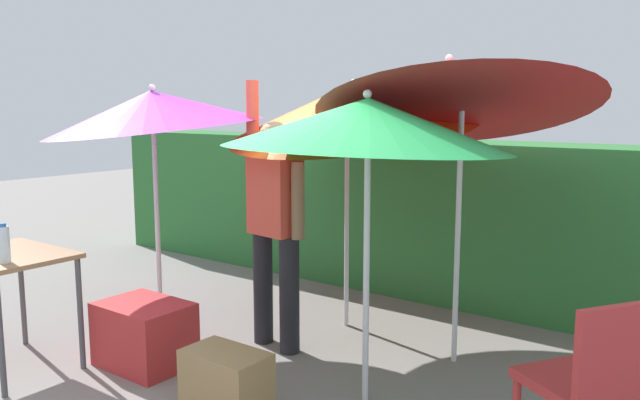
{
  "coord_description": "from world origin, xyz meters",
  "views": [
    {
      "loc": [
        2.43,
        -2.96,
        1.71
      ],
      "look_at": [
        0.0,
        0.3,
        1.1
      ],
      "focal_mm": 35.69,
      "sensor_mm": 36.0,
      "label": 1
    }
  ],
  "objects": [
    {
      "name": "folding_table",
      "position": [
        -1.54,
        -0.97,
        0.68
      ],
      "size": [
        0.8,
        0.6,
        0.77
      ],
      "color": "#4C4C51",
      "rests_on": "ground_plane"
    },
    {
      "name": "umbrella_rainbow",
      "position": [
        0.68,
        0.83,
        1.83
      ],
      "size": [
        1.89,
        1.81,
        2.34
      ],
      "color": "silver",
      "rests_on": "ground_plane"
    },
    {
      "name": "person_vendor",
      "position": [
        -0.41,
        0.33,
        0.93
      ],
      "size": [
        0.56,
        0.27,
        1.88
      ],
      "color": "black",
      "rests_on": "ground_plane"
    },
    {
      "name": "ground_plane",
      "position": [
        0.0,
        0.0,
        0.0
      ],
      "size": [
        24.0,
        24.0,
        0.0
      ],
      "primitive_type": "plane",
      "color": "gray"
    },
    {
      "name": "hedge_row",
      "position": [
        0.0,
        2.19,
        0.7
      ],
      "size": [
        8.0,
        0.7,
        1.4
      ],
      "primitive_type": "cube",
      "color": "#2D7033",
      "rests_on": "ground_plane"
    },
    {
      "name": "crate_cardboard",
      "position": [
        0.02,
        -0.59,
        0.18
      ],
      "size": [
        0.48,
        0.29,
        0.36
      ],
      "primitive_type": "cube",
      "color": "#9E7A4C",
      "rests_on": "ground_plane"
    },
    {
      "name": "bottle_water",
      "position": [
        -1.31,
        -1.11,
        0.89
      ],
      "size": [
        0.07,
        0.07,
        0.24
      ],
      "color": "silver",
      "rests_on": "folding_table"
    },
    {
      "name": "cooler_box",
      "position": [
        -0.89,
        -0.44,
        0.21
      ],
      "size": [
        0.59,
        0.44,
        0.42
      ],
      "primitive_type": "cube",
      "color": "red",
      "rests_on": "ground_plane"
    },
    {
      "name": "umbrella_navy",
      "position": [
        -1.33,
        0.05,
        1.67
      ],
      "size": [
        1.6,
        1.59,
        1.92
      ],
      "color": "silver",
      "rests_on": "ground_plane"
    },
    {
      "name": "umbrella_orange",
      "position": [
        -0.24,
        1.0,
        1.69
      ],
      "size": [
        1.89,
        1.91,
        2.03
      ],
      "color": "silver",
      "rests_on": "ground_plane"
    },
    {
      "name": "chair_plastic",
      "position": [
        1.81,
        -0.12,
        0.51
      ],
      "size": [
        0.61,
        0.61,
        0.89
      ],
      "color": "#B72D2D",
      "rests_on": "ground_plane"
    },
    {
      "name": "umbrella_yellow",
      "position": [
        0.54,
        0.02,
        1.61
      ],
      "size": [
        1.62,
        1.62,
        1.79
      ],
      "color": "silver",
      "rests_on": "ground_plane"
    }
  ]
}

